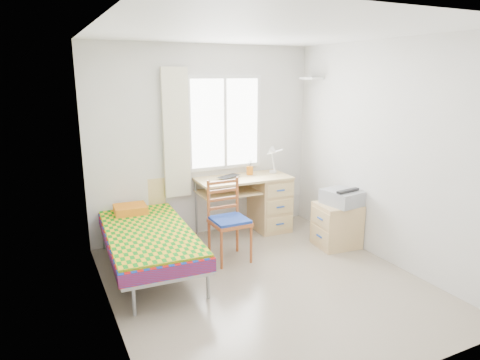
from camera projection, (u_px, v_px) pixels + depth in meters
name	position (u px, v px, depth m)	size (l,w,h in m)	color
floor	(265.00, 282.00, 4.66)	(3.50, 3.50, 0.00)	#BCAD93
ceiling	(269.00, 31.00, 4.04)	(3.50, 3.50, 0.00)	white
wall_back	(204.00, 142.00, 5.88)	(3.20, 3.20, 0.00)	silver
wall_left	(105.00, 183.00, 3.67)	(3.50, 3.50, 0.00)	silver
wall_right	(385.00, 153.00, 5.03)	(3.50, 3.50, 0.00)	silver
window	(225.00, 123.00, 5.92)	(1.10, 0.04, 1.30)	white
curtain	(176.00, 134.00, 5.60)	(0.35, 0.05, 1.70)	beige
floating_shelf	(311.00, 78.00, 6.00)	(0.20, 0.32, 0.03)	white
bed	(147.00, 235.00, 4.91)	(1.03, 2.03, 0.86)	#989CA0
desk	(265.00, 200.00, 6.16)	(1.32, 0.63, 0.82)	tan
chair	(228.00, 215.00, 5.15)	(0.43, 0.43, 0.99)	brown
cabinet	(337.00, 225.00, 5.60)	(0.57, 0.52, 0.57)	#DBAF70
printer	(342.00, 197.00, 5.49)	(0.46, 0.51, 0.20)	#9EA1A5
laptop	(232.00, 177.00, 5.86)	(0.36, 0.23, 0.03)	black
pen_cup	(250.00, 171.00, 6.07)	(0.09, 0.09, 0.12)	orange
task_lamp	(274.00, 157.00, 6.00)	(0.23, 0.33, 0.42)	white
book	(226.00, 195.00, 5.91)	(0.18, 0.25, 0.02)	gray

